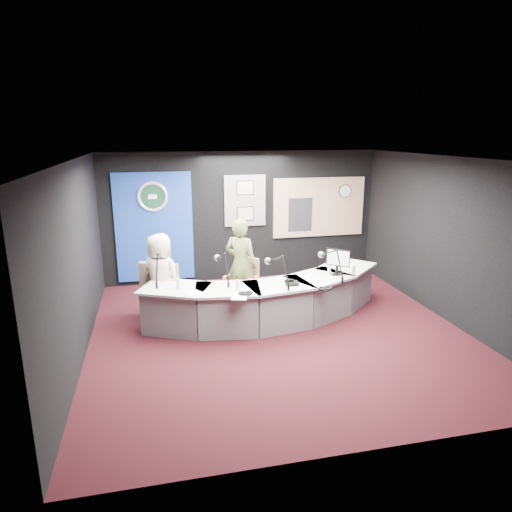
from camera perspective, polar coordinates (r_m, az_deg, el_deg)
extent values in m
plane|color=black|center=(7.62, 2.84, -9.47)|extent=(6.00, 6.00, 0.00)
cube|color=silver|center=(6.94, 3.15, 12.04)|extent=(6.00, 6.00, 0.02)
cube|color=black|center=(10.01, -1.68, 4.95)|extent=(6.00, 0.02, 2.80)
cube|color=black|center=(4.49, 13.51, -8.59)|extent=(6.00, 0.02, 2.80)
cube|color=black|center=(6.98, -21.44, -0.64)|extent=(0.02, 6.00, 2.80)
cube|color=black|center=(8.46, 22.96, 1.84)|extent=(0.02, 6.00, 2.80)
cube|color=navy|center=(9.82, -12.60, 3.51)|extent=(1.60, 0.05, 2.30)
torus|color=silver|center=(9.68, -12.82, 7.23)|extent=(0.63, 0.07, 0.63)
cylinder|color=#0E321D|center=(9.68, -12.82, 7.23)|extent=(0.48, 0.01, 0.48)
cube|color=slate|center=(9.93, -1.38, 6.92)|extent=(0.90, 0.04, 1.10)
cube|color=gray|center=(9.87, -1.36, 8.51)|extent=(0.34, 0.02, 0.27)
cube|color=gray|center=(9.95, -1.34, 5.30)|extent=(0.34, 0.02, 0.27)
cube|color=tan|center=(10.43, 7.87, 6.07)|extent=(2.12, 0.06, 1.32)
cube|color=#FFE9A1|center=(10.42, 7.89, 6.06)|extent=(2.00, 0.02, 1.20)
cube|color=black|center=(10.28, 5.54, 5.16)|extent=(0.55, 0.02, 0.75)
cylinder|color=white|center=(10.58, 11.07, 7.98)|extent=(0.28, 0.01, 0.28)
cube|color=slate|center=(8.29, -12.71, -3.18)|extent=(0.49, 0.31, 0.70)
imported|color=beige|center=(8.03, -11.84, -2.62)|extent=(0.90, 0.83, 1.54)
imported|color=#566233|center=(8.27, -1.90, -1.13)|extent=(0.74, 0.71, 1.71)
cube|color=black|center=(8.08, 10.16, -0.18)|extent=(0.32, 0.30, 0.28)
cube|color=black|center=(7.55, 4.50, -3.43)|extent=(0.22, 0.19, 0.05)
torus|color=black|center=(7.40, 8.64, -4.00)|extent=(0.20, 0.20, 0.03)
torus|color=black|center=(7.10, -1.29, -4.67)|extent=(0.22, 0.22, 0.04)
cube|color=white|center=(7.19, -7.63, -4.67)|extent=(0.37, 0.40, 0.00)
cube|color=white|center=(7.02, -2.08, -5.05)|extent=(0.31, 0.38, 0.00)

